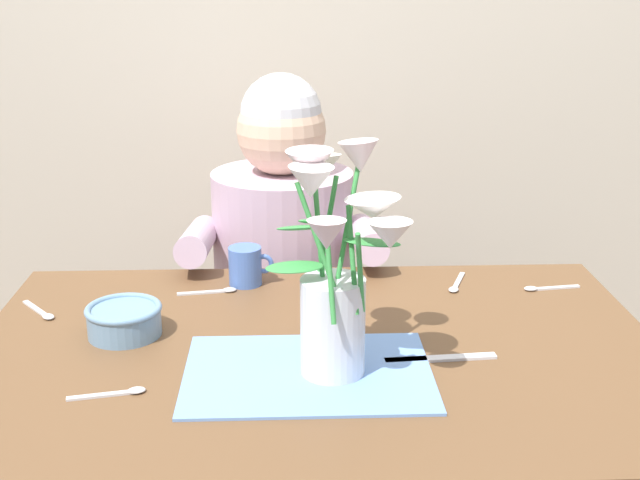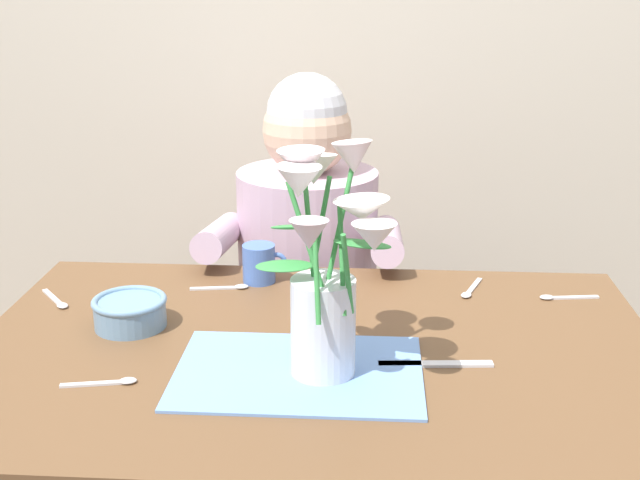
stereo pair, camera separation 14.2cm
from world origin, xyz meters
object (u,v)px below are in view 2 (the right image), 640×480
Objects in this scene: dinner_knife at (436,364)px; coffee_cup at (260,263)px; ceramic_bowl at (130,311)px; seated_person at (308,303)px; flower_vase at (325,263)px.

dinner_knife is 2.04× the size of coffee_cup.
seated_person is at bearing 62.93° from ceramic_bowl.
ceramic_bowl is 0.72× the size of dinner_knife.
seated_person is at bearing 96.85° from flower_vase.
coffee_cup reaches higher than ceramic_bowl.
dinner_knife is at bearing -46.63° from coffee_cup.
flower_vase is 2.75× the size of ceramic_bowl.
coffee_cup is (-0.16, 0.40, -0.15)m from flower_vase.
seated_person is 0.80m from flower_vase.
flower_vase is 0.26m from dinner_knife.
seated_person is 5.97× the size of dinner_knife.
flower_vase is 0.46m from coffee_cup.
ceramic_bowl is 0.56m from dinner_knife.
ceramic_bowl is at bearing -119.80° from seated_person.
seated_person reaches higher than coffee_cup.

